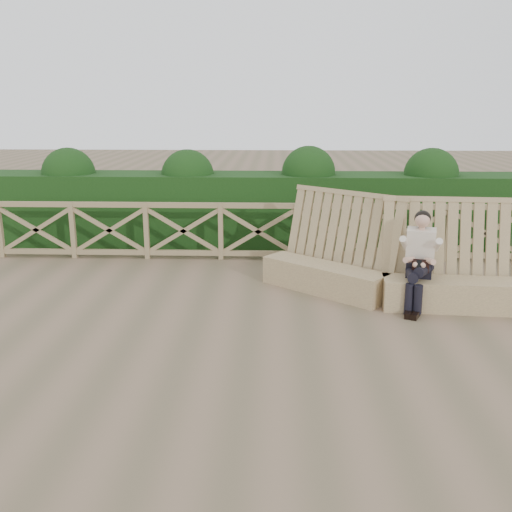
{
  "coord_description": "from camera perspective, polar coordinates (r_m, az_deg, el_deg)",
  "views": [
    {
      "loc": [
        0.35,
        -7.09,
        2.91
      ],
      "look_at": [
        0.08,
        0.4,
        0.9
      ],
      "focal_mm": 40.0,
      "sensor_mm": 36.0,
      "label": 1
    }
  ],
  "objects": [
    {
      "name": "woman",
      "position": [
        8.56,
        16.01,
        -0.12
      ],
      "size": [
        0.55,
        0.9,
        1.43
      ],
      "rotation": [
        0.0,
        0.0,
        -0.25
      ],
      "color": "black",
      "rests_on": "ground"
    },
    {
      "name": "bench",
      "position": [
        8.94,
        13.11,
        -1.73
      ],
      "size": [
        3.89,
        2.1,
        1.58
      ],
      "rotation": [
        0.0,
        0.0,
        -0.41
      ],
      "color": "#7D6547",
      "rests_on": "ground"
    },
    {
      "name": "guardrail",
      "position": [
        10.85,
        0.19,
        2.48
      ],
      "size": [
        10.1,
        0.09,
        1.1
      ],
      "color": "#87734F",
      "rests_on": "ground"
    },
    {
      "name": "hedge",
      "position": [
        11.99,
        0.38,
        4.64
      ],
      "size": [
        12.0,
        1.2,
        1.5
      ],
      "primitive_type": "cube",
      "color": "black",
      "rests_on": "ground"
    },
    {
      "name": "ground",
      "position": [
        7.67,
        -0.7,
        -7.28
      ],
      "size": [
        60.0,
        60.0,
        0.0
      ],
      "primitive_type": "plane",
      "color": "brown",
      "rests_on": "ground"
    }
  ]
}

